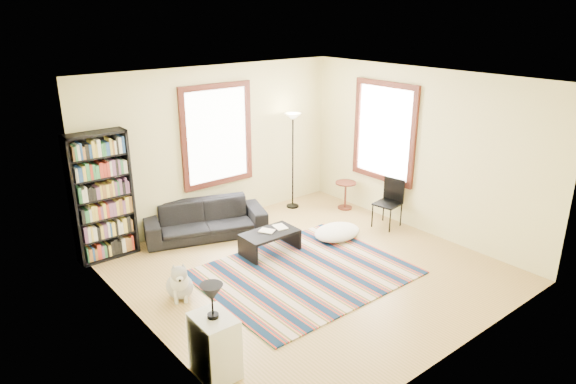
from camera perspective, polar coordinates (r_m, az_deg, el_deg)
floor at (r=7.80m, az=2.34°, el=-8.95°), size 5.00×5.00×0.10m
ceiling at (r=6.89m, az=2.69°, el=12.70°), size 5.00×5.00×0.10m
wall_back at (r=9.20m, az=-8.11°, el=5.12°), size 5.00×0.10×2.80m
wall_front at (r=5.71m, az=19.78°, el=-5.23°), size 5.00×0.10×2.80m
wall_left at (r=5.95m, az=-16.29°, el=-3.79°), size 0.10×5.00×2.80m
wall_right at (r=9.04m, az=14.74°, el=4.41°), size 0.10×5.00×2.80m
window_back at (r=9.09m, az=-7.90°, el=6.25°), size 1.20×0.06×1.60m
window_right at (r=9.41m, az=10.65°, el=6.57°), size 0.06×1.20×1.60m
rug at (r=7.67m, az=1.84°, el=-8.95°), size 2.89×2.31×0.02m
sofa at (r=8.87m, az=-9.20°, el=-3.03°), size 2.18×1.42×0.59m
bookshelf at (r=8.26m, az=-19.97°, el=-0.53°), size 0.90×0.30×2.00m
coffee_table at (r=8.20m, az=-2.03°, el=-5.62°), size 0.94×0.57×0.36m
book_a at (r=8.07m, az=-2.61°, el=-4.59°), size 0.29×0.27×0.02m
book_b at (r=8.24m, az=-1.42°, el=-4.04°), size 0.22×0.28×0.02m
floor_cushion at (r=8.78m, az=5.47°, el=-4.45°), size 1.00×0.85×0.21m
floor_lamp at (r=9.82m, az=0.53°, el=3.41°), size 0.32×0.32×1.86m
side_table at (r=10.01m, az=6.39°, el=-0.36°), size 0.50×0.50×0.54m
folding_chair at (r=9.24m, az=10.99°, el=-1.30°), size 0.48×0.47×0.86m
white_cabinet at (r=5.68m, az=-8.14°, el=-16.56°), size 0.39×0.51×0.70m
table_lamp at (r=5.38m, az=-8.43°, el=-11.92°), size 0.29×0.29×0.38m
dog at (r=7.12m, az=-12.01°, el=-9.43°), size 0.58×0.66×0.55m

